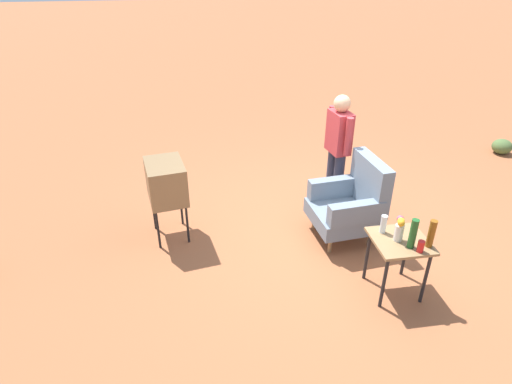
{
  "coord_description": "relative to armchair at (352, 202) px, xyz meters",
  "views": [
    {
      "loc": [
        4.55,
        -1.68,
        3.25
      ],
      "look_at": [
        0.01,
        -0.97,
        0.65
      ],
      "focal_mm": 30.32,
      "sensor_mm": 36.0,
      "label": 1
    }
  ],
  "objects": [
    {
      "name": "flower_vase",
      "position": [
        1.05,
        0.09,
        0.31
      ],
      "size": [
        0.14,
        0.1,
        0.27
      ],
      "color": "silver",
      "rests_on": "side_table"
    },
    {
      "name": "ground_plane",
      "position": [
        -0.19,
        -0.21,
        -0.5
      ],
      "size": [
        60.0,
        60.0,
        0.0
      ],
      "primitive_type": "plane",
      "color": "#A05B38"
    },
    {
      "name": "soda_can_red",
      "position": [
        1.27,
        0.22,
        0.23
      ],
      "size": [
        0.07,
        0.07,
        0.12
      ],
      "primitive_type": "cylinder",
      "color": "red",
      "rests_on": "side_table"
    },
    {
      "name": "bottle_tall_amber",
      "position": [
        1.2,
        0.35,
        0.32
      ],
      "size": [
        0.07,
        0.07,
        0.3
      ],
      "primitive_type": "cylinder",
      "color": "brown",
      "rests_on": "side_table"
    },
    {
      "name": "person_standing",
      "position": [
        -0.73,
        0.02,
        0.44
      ],
      "size": [
        0.56,
        0.28,
        1.64
      ],
      "color": "#2D3347",
      "rests_on": "ground"
    },
    {
      "name": "armchair",
      "position": [
        0.0,
        0.0,
        0.0
      ],
      "size": [
        0.85,
        0.85,
        1.06
      ],
      "color": "#937047",
      "rests_on": "ground"
    },
    {
      "name": "shrub_far",
      "position": [
        -2.03,
        3.61,
        -0.37
      ],
      "size": [
        0.34,
        0.34,
        0.26
      ],
      "primitive_type": "ellipsoid",
      "color": "#516B38",
      "rests_on": "ground"
    },
    {
      "name": "bottle_wine_green",
      "position": [
        1.18,
        0.16,
        0.33
      ],
      "size": [
        0.07,
        0.07,
        0.32
      ],
      "primitive_type": "cylinder",
      "color": "#1E5623",
      "rests_on": "side_table"
    },
    {
      "name": "side_table",
      "position": [
        1.06,
        0.12,
        0.07
      ],
      "size": [
        0.56,
        0.56,
        0.66
      ],
      "color": "black",
      "rests_on": "ground"
    },
    {
      "name": "tv_on_stand",
      "position": [
        -0.35,
        -2.25,
        0.28
      ],
      "size": [
        0.67,
        0.53,
        1.03
      ],
      "color": "black",
      "rests_on": "ground"
    },
    {
      "name": "bottle_short_clear",
      "position": [
        0.9,
        -0.01,
        0.27
      ],
      "size": [
        0.06,
        0.06,
        0.2
      ],
      "primitive_type": "cylinder",
      "color": "silver",
      "rests_on": "side_table"
    }
  ]
}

